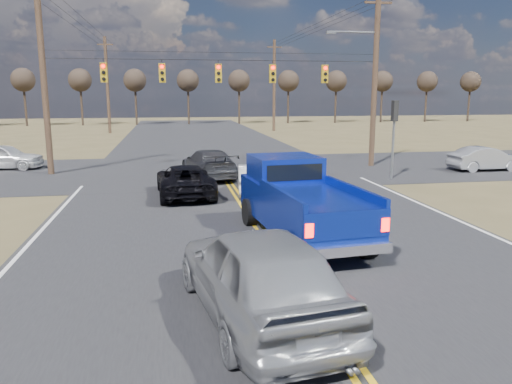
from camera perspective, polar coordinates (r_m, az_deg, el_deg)
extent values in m
plane|color=brown|center=(10.94, 5.60, -11.73)|extent=(160.00, 160.00, 0.00)
cube|color=#28282B|center=(20.34, -1.89, -0.84)|extent=(14.00, 120.00, 0.02)
cube|color=#28282B|center=(28.16, -4.16, 2.53)|extent=(120.00, 12.00, 0.02)
cylinder|color=#473323|center=(28.40, -23.11, 11.88)|extent=(0.32, 0.32, 10.00)
cylinder|color=#473323|center=(30.09, 13.43, 12.37)|extent=(0.32, 0.32, 10.00)
cube|color=#473323|center=(30.49, 13.81, 20.28)|extent=(1.60, 0.12, 0.12)
cylinder|color=black|center=(27.89, -4.34, 14.81)|extent=(18.00, 0.02, 0.02)
cylinder|color=black|center=(27.91, -4.35, 15.63)|extent=(18.00, 0.02, 0.02)
cube|color=#B28C14|center=(27.91, -17.00, 12.92)|extent=(0.34, 0.24, 1.00)
cylinder|color=#FF0C05|center=(27.78, -17.08, 13.61)|extent=(0.20, 0.06, 0.20)
cylinder|color=black|center=(27.77, -17.04, 12.93)|extent=(0.20, 0.06, 0.20)
cylinder|color=black|center=(27.76, -17.00, 12.25)|extent=(0.20, 0.06, 0.20)
cube|color=black|center=(27.76, -17.10, 13.84)|extent=(0.24, 0.14, 0.03)
cube|color=#B28C14|center=(27.72, -10.67, 13.22)|extent=(0.34, 0.24, 1.00)
cylinder|color=#FF0C05|center=(27.59, -10.70, 13.92)|extent=(0.20, 0.06, 0.20)
cylinder|color=black|center=(27.58, -10.68, 13.23)|extent=(0.20, 0.06, 0.20)
cylinder|color=black|center=(27.57, -10.65, 12.55)|extent=(0.20, 0.06, 0.20)
cube|color=black|center=(27.57, -10.71, 14.15)|extent=(0.24, 0.14, 0.03)
cube|color=#B28C14|center=(27.85, -4.32, 13.37)|extent=(0.34, 0.24, 1.00)
cylinder|color=#FF0C05|center=(27.73, -4.30, 14.06)|extent=(0.20, 0.06, 0.20)
cylinder|color=black|center=(27.71, -4.29, 13.38)|extent=(0.20, 0.06, 0.20)
cylinder|color=black|center=(27.70, -4.28, 12.70)|extent=(0.20, 0.06, 0.20)
cube|color=black|center=(27.70, -4.30, 14.29)|extent=(0.24, 0.14, 0.03)
cube|color=#B28C14|center=(28.31, 1.90, 13.36)|extent=(0.34, 0.24, 1.00)
cylinder|color=#FF0C05|center=(28.18, 1.97, 14.04)|extent=(0.20, 0.06, 0.20)
cylinder|color=black|center=(28.17, 1.96, 13.37)|extent=(0.20, 0.06, 0.20)
cylinder|color=black|center=(28.16, 1.96, 12.70)|extent=(0.20, 0.06, 0.20)
cube|color=black|center=(28.16, 1.98, 14.27)|extent=(0.24, 0.14, 0.03)
cube|color=#B28C14|center=(29.06, 7.86, 13.21)|extent=(0.34, 0.24, 1.00)
cylinder|color=#FF0C05|center=(28.94, 7.97, 13.87)|extent=(0.20, 0.06, 0.20)
cylinder|color=black|center=(28.93, 7.95, 13.22)|extent=(0.20, 0.06, 0.20)
cylinder|color=black|center=(28.92, 7.93, 12.57)|extent=(0.20, 0.06, 0.20)
cube|color=black|center=(28.92, 7.99, 14.09)|extent=(0.24, 0.14, 0.03)
cylinder|color=slate|center=(25.79, 15.37, 4.94)|extent=(0.12, 0.12, 3.20)
cube|color=black|center=(25.67, 15.58, 8.93)|extent=(0.24, 0.34, 1.00)
cylinder|color=slate|center=(29.75, 11.07, 17.51)|extent=(2.80, 0.10, 0.10)
cube|color=slate|center=(29.32, 8.57, 17.59)|extent=(0.55, 0.22, 0.14)
cylinder|color=#473323|center=(56.05, -16.62, 11.57)|extent=(0.32, 0.32, 10.00)
cube|color=#473323|center=(56.26, -16.87, 15.84)|extent=(1.60, 0.12, 0.12)
cylinder|color=#473323|center=(56.93, 2.08, 12.01)|extent=(0.32, 0.32, 10.00)
cube|color=#473323|center=(57.14, 2.11, 16.22)|extent=(1.60, 0.12, 0.12)
cylinder|color=#33261C|center=(72.06, -24.87, 9.04)|extent=(0.28, 0.28, 5.50)
sphere|color=#2D231C|center=(72.07, -25.08, 11.54)|extent=(3.00, 3.00, 3.00)
cylinder|color=#33261C|center=(70.62, -19.31, 9.42)|extent=(0.28, 0.28, 5.50)
sphere|color=#2D231C|center=(70.62, -19.48, 11.97)|extent=(3.00, 3.00, 3.00)
cylinder|color=#33261C|center=(69.84, -13.56, 9.72)|extent=(0.28, 0.28, 5.50)
sphere|color=#2D231C|center=(69.85, -13.68, 12.31)|extent=(3.00, 3.00, 3.00)
cylinder|color=#33261C|center=(69.77, -7.73, 9.93)|extent=(0.28, 0.28, 5.50)
sphere|color=#2D231C|center=(69.77, -7.80, 12.52)|extent=(3.00, 3.00, 3.00)
cylinder|color=#33261C|center=(70.39, -1.94, 10.04)|extent=(0.28, 0.28, 5.50)
sphere|color=#2D231C|center=(70.39, -1.96, 12.60)|extent=(3.00, 3.00, 3.00)
cylinder|color=#33261C|center=(71.70, 3.69, 10.04)|extent=(0.28, 0.28, 5.50)
sphere|color=#2D231C|center=(71.70, 3.73, 12.56)|extent=(3.00, 3.00, 3.00)
cylinder|color=#33261C|center=(73.65, 9.08, 9.96)|extent=(0.28, 0.28, 5.50)
sphere|color=#2D231C|center=(73.65, 9.16, 12.41)|extent=(3.00, 3.00, 3.00)
cylinder|color=#33261C|center=(76.19, 14.14, 9.80)|extent=(0.28, 0.28, 5.50)
sphere|color=#2D231C|center=(76.20, 14.26, 12.17)|extent=(3.00, 3.00, 3.00)
cylinder|color=#33261C|center=(79.28, 18.84, 9.59)|extent=(0.28, 0.28, 5.50)
sphere|color=#2D231C|center=(79.28, 18.98, 11.86)|extent=(3.00, 3.00, 3.00)
cylinder|color=#33261C|center=(82.84, 23.15, 9.34)|extent=(0.28, 0.28, 5.50)
sphere|color=#2D231C|center=(82.84, 23.32, 11.51)|extent=(3.00, 3.00, 3.00)
cylinder|color=black|center=(12.62, 3.99, -6.40)|extent=(0.44, 0.92, 0.89)
cylinder|color=black|center=(13.44, 12.51, -5.53)|extent=(0.44, 0.92, 0.89)
cylinder|color=black|center=(16.29, -0.70, -2.30)|extent=(0.44, 0.92, 0.89)
cylinder|color=black|center=(16.94, 6.20, -1.84)|extent=(0.44, 0.92, 0.89)
cube|color=#0E2498|center=(14.63, 5.30, -1.69)|extent=(2.80, 6.17, 1.11)
cube|color=#0E2498|center=(15.94, 3.31, 2.74)|extent=(2.23, 2.08, 0.80)
cube|color=black|center=(15.09, 4.44, 2.23)|extent=(1.77, 0.24, 0.50)
cube|color=#0E2498|center=(13.07, 2.85, -0.24)|extent=(0.47, 3.65, 0.22)
cube|color=#0E2498|center=(13.87, 11.13, 0.23)|extent=(0.47, 3.65, 0.22)
cube|color=#0E2498|center=(11.93, 10.39, -3.72)|extent=(2.21, 0.31, 0.66)
cube|color=silver|center=(12.04, 10.45, -6.61)|extent=(2.28, 0.42, 0.24)
cube|color=#FF0C05|center=(11.52, 6.10, -4.42)|extent=(0.20, 0.09, 0.33)
cube|color=#FF0C05|center=(12.36, 14.55, -3.64)|extent=(0.20, 0.09, 0.33)
imported|color=gray|center=(9.54, 0.29, -9.21)|extent=(3.00, 5.72, 1.86)
imported|color=black|center=(21.08, -8.12, 1.33)|extent=(2.45, 4.90, 1.33)
imported|color=silver|center=(21.47, -0.22, 1.54)|extent=(1.83, 4.01, 1.28)
imported|color=#343539|center=(25.52, -5.41, 3.25)|extent=(2.82, 5.27, 1.45)
imported|color=silver|center=(31.67, -26.89, 3.63)|extent=(2.27, 4.41, 1.44)
imported|color=gray|center=(30.57, 24.76, 3.48)|extent=(1.58, 4.10, 1.33)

